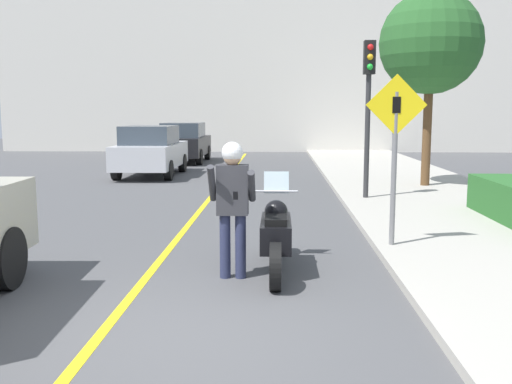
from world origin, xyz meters
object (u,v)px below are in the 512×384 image
object	(u,v)px
crossing_sign	(395,144)
parked_car_black	(184,142)
traffic_light	(369,89)
parked_car_silver	(151,150)
street_tree	(431,43)
motorcycle	(276,235)
person_biker	(232,195)

from	to	relation	value
crossing_sign	parked_car_black	world-z (taller)	crossing_sign
traffic_light	parked_car_silver	bearing A→B (deg)	139.63
street_tree	crossing_sign	bearing A→B (deg)	-107.75
motorcycle	parked_car_black	size ratio (longest dim) A/B	0.55
motorcycle	street_tree	bearing A→B (deg)	63.89
crossing_sign	parked_car_black	size ratio (longest dim) A/B	0.61
traffic_light	parked_car_silver	xyz separation A→B (m)	(-6.36, 5.40, -1.80)
street_tree	parked_car_silver	size ratio (longest dim) A/B	1.25
person_biker	traffic_light	world-z (taller)	traffic_light
street_tree	parked_car_silver	xyz separation A→B (m)	(-8.35, 3.02, -3.10)
motorcycle	traffic_light	xyz separation A→B (m)	(2.11, 5.98, 2.16)
person_biker	street_tree	distance (m)	10.31
motorcycle	person_biker	world-z (taller)	person_biker
parked_car_black	crossing_sign	bearing A→B (deg)	-69.62
crossing_sign	street_tree	distance (m)	7.97
motorcycle	parked_car_silver	bearing A→B (deg)	110.47
person_biker	street_tree	xyz separation A→B (m)	(4.65, 8.74, 2.87)
motorcycle	crossing_sign	xyz separation A→B (m)	(1.77, 1.09, 1.17)
motorcycle	person_biker	xyz separation A→B (m)	(-0.55, -0.38, 0.59)
crossing_sign	parked_car_silver	world-z (taller)	crossing_sign
motorcycle	parked_car_black	xyz separation A→B (m)	(-4.01, 16.66, 0.36)
motorcycle	parked_car_silver	world-z (taller)	parked_car_silver
motorcycle	street_tree	distance (m)	9.93
crossing_sign	traffic_light	world-z (taller)	traffic_light
person_biker	street_tree	size ratio (longest dim) A/B	0.34
street_tree	person_biker	bearing A→B (deg)	-118.02
street_tree	parked_car_black	xyz separation A→B (m)	(-8.11, 8.30, -3.10)
traffic_light	parked_car_silver	world-z (taller)	traffic_light
motorcycle	street_tree	size ratio (longest dim) A/B	0.44
crossing_sign	parked_car_silver	size ratio (longest dim) A/B	0.61
motorcycle	person_biker	bearing A→B (deg)	-145.57
motorcycle	traffic_light	world-z (taller)	traffic_light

